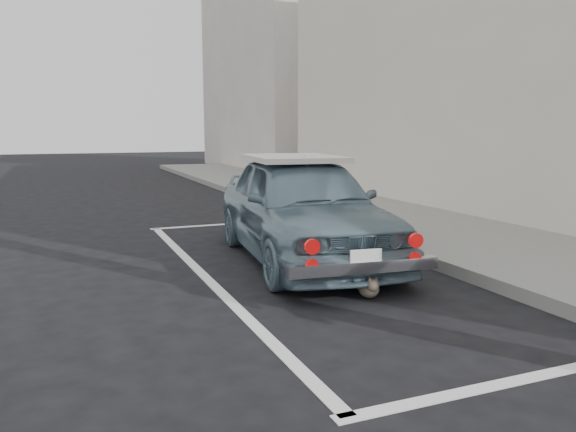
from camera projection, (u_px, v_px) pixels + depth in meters
name	position (u px, v px, depth m)	size (l,w,h in m)	color
ground	(423.00, 363.00, 4.18)	(80.00, 80.00, 0.00)	black
sidewalk	(537.00, 259.00, 7.20)	(2.80, 40.00, 0.15)	slate
building_far	(271.00, 76.00, 24.23)	(3.50, 10.00, 8.00)	#B5AEA4
pline_rear	(526.00, 379.00, 3.91)	(3.00, 0.12, 0.01)	silver
pline_front	(233.00, 224.00, 10.30)	(3.00, 0.12, 0.01)	silver
pline_side	(206.00, 277.00, 6.58)	(0.12, 7.00, 0.01)	silver
retro_coupe	(302.00, 207.00, 7.40)	(2.11, 4.30, 1.41)	slate
cat	(369.00, 287.00, 5.78)	(0.28, 0.47, 0.26)	#756559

